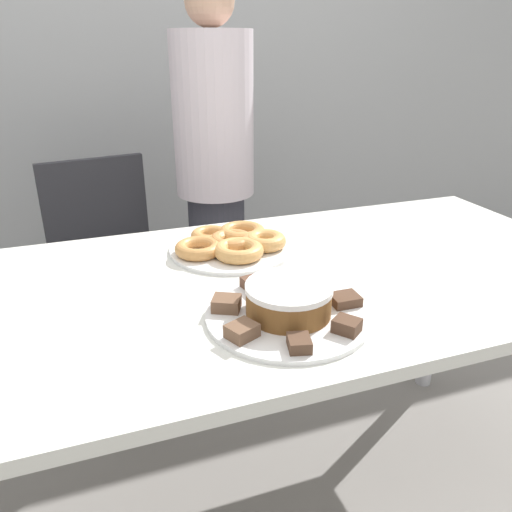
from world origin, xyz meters
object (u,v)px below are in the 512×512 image
(plate_donuts, at_px, (232,248))
(frosted_cake, at_px, (289,299))
(person_standing, at_px, (215,179))
(plate_cake, at_px, (288,315))
(office_chair_left, at_px, (114,286))

(plate_donuts, relative_size, frosted_cake, 1.89)
(person_standing, bearing_deg, plate_donuts, -101.55)
(person_standing, xyz_separation_m, plate_cake, (-0.13, -1.04, -0.02))
(plate_cake, xyz_separation_m, frosted_cake, (0.00, -0.00, 0.04))
(office_chair_left, bearing_deg, plate_donuts, -74.01)
(frosted_cake, bearing_deg, office_chair_left, 106.75)
(office_chair_left, distance_m, plate_donuts, 0.77)
(person_standing, xyz_separation_m, plate_donuts, (-0.13, -0.66, -0.02))
(plate_cake, bearing_deg, frosted_cake, -63.43)
(person_standing, distance_m, plate_cake, 1.05)
(person_standing, height_order, frosted_cake, person_standing)
(person_standing, xyz_separation_m, frosted_cake, (-0.13, -1.04, 0.02))
(plate_cake, relative_size, plate_donuts, 1.01)
(person_standing, relative_size, plate_cake, 4.47)
(person_standing, relative_size, office_chair_left, 1.69)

